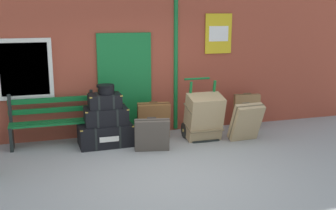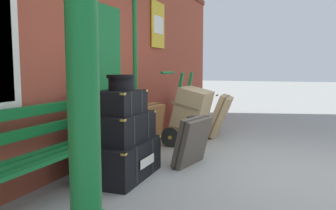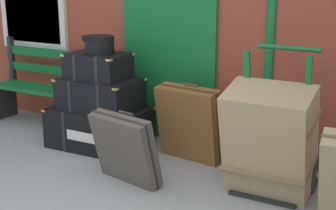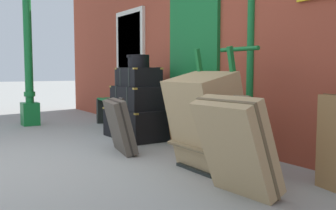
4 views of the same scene
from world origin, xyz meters
name	(u,v)px [view 1 (image 1 of 4)]	position (x,y,z in m)	size (l,w,h in m)	color
ground_plane	(167,176)	(0.00, 0.00, 0.00)	(60.00, 60.00, 0.00)	gray
brick_facade	(130,57)	(-0.02, 2.60, 1.60)	(10.40, 0.35, 3.20)	#9E422D
platform_bench	(53,122)	(-1.64, 2.16, 0.44)	(1.60, 0.43, 1.01)	#146B2D
steamer_trunk_base	(105,134)	(-0.69, 1.85, 0.21)	(1.03, 0.68, 0.43)	black
steamer_trunk_middle	(106,116)	(-0.66, 1.84, 0.58)	(0.82, 0.56, 0.33)	black
steamer_trunk_top	(105,101)	(-0.68, 1.85, 0.87)	(0.61, 0.45, 0.27)	black
round_hatbox	(106,89)	(-0.65, 1.83, 1.10)	(0.33, 0.31, 0.18)	black
porters_trolley	(200,125)	(1.23, 1.75, 0.27)	(0.71, 0.59, 1.20)	black
large_brown_trunk	(204,117)	(1.23, 1.58, 0.48)	(0.70, 0.63, 0.96)	tan
suitcase_oxblood	(152,135)	(0.07, 1.20, 0.32)	(0.68, 0.41, 0.65)	#51473D
suitcase_umber	(154,121)	(0.31, 1.98, 0.37)	(0.68, 0.39, 0.76)	brown
suitcase_slate	(247,112)	(2.43, 2.06, 0.38)	(0.57, 0.24, 0.81)	olive
suitcase_charcoal	(246,122)	(2.01, 1.27, 0.39)	(0.62, 0.50, 0.78)	tan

